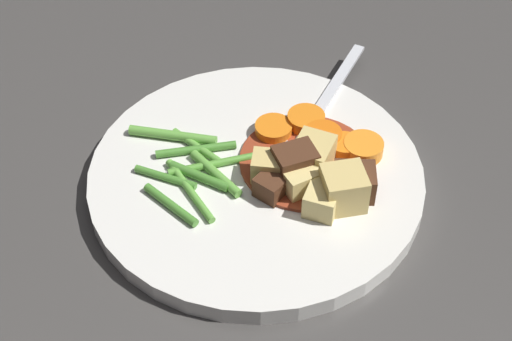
% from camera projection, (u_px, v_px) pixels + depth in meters
% --- Properties ---
extents(ground_plane, '(3.00, 3.00, 0.00)m').
position_uv_depth(ground_plane, '(256.00, 184.00, 0.63)').
color(ground_plane, '#423F3D').
extents(dinner_plate, '(0.28, 0.28, 0.02)m').
position_uv_depth(dinner_plate, '(256.00, 177.00, 0.63)').
color(dinner_plate, white).
rests_on(dinner_plate, ground_plane).
extents(stew_sauce, '(0.11, 0.11, 0.00)m').
position_uv_depth(stew_sauce, '(308.00, 164.00, 0.63)').
color(stew_sauce, '#93381E').
rests_on(stew_sauce, dinner_plate).
extents(carrot_slice_0, '(0.03, 0.03, 0.01)m').
position_uv_depth(carrot_slice_0, '(344.00, 147.00, 0.63)').
color(carrot_slice_0, orange).
rests_on(carrot_slice_0, dinner_plate).
extents(carrot_slice_1, '(0.04, 0.04, 0.01)m').
position_uv_depth(carrot_slice_1, '(306.00, 121.00, 0.65)').
color(carrot_slice_1, orange).
rests_on(carrot_slice_1, dinner_plate).
extents(carrot_slice_2, '(0.03, 0.03, 0.01)m').
position_uv_depth(carrot_slice_2, '(279.00, 157.00, 0.62)').
color(carrot_slice_2, orange).
rests_on(carrot_slice_2, dinner_plate).
extents(carrot_slice_3, '(0.04, 0.04, 0.01)m').
position_uv_depth(carrot_slice_3, '(364.00, 149.00, 0.63)').
color(carrot_slice_3, orange).
rests_on(carrot_slice_3, dinner_plate).
extents(carrot_slice_4, '(0.04, 0.04, 0.01)m').
position_uv_depth(carrot_slice_4, '(323.00, 138.00, 0.64)').
color(carrot_slice_4, orange).
rests_on(carrot_slice_4, dinner_plate).
extents(carrot_slice_5, '(0.05, 0.05, 0.01)m').
position_uv_depth(carrot_slice_5, '(274.00, 130.00, 0.65)').
color(carrot_slice_5, orange).
rests_on(carrot_slice_5, dinner_plate).
extents(potato_chunk_0, '(0.03, 0.03, 0.03)m').
position_uv_depth(potato_chunk_0, '(343.00, 189.00, 0.59)').
color(potato_chunk_0, '#DBBC6B').
rests_on(potato_chunk_0, dinner_plate).
extents(potato_chunk_1, '(0.03, 0.03, 0.02)m').
position_uv_depth(potato_chunk_1, '(301.00, 180.00, 0.60)').
color(potato_chunk_1, '#E5CC7A').
rests_on(potato_chunk_1, dinner_plate).
extents(potato_chunk_2, '(0.04, 0.05, 0.03)m').
position_uv_depth(potato_chunk_2, '(313.00, 156.00, 0.61)').
color(potato_chunk_2, '#DBBC6B').
rests_on(potato_chunk_2, dinner_plate).
extents(potato_chunk_3, '(0.04, 0.04, 0.02)m').
position_uv_depth(potato_chunk_3, '(322.00, 200.00, 0.58)').
color(potato_chunk_3, '#E5CC7A').
rests_on(potato_chunk_3, dinner_plate).
extents(potato_chunk_4, '(0.03, 0.03, 0.02)m').
position_uv_depth(potato_chunk_4, '(267.00, 168.00, 0.61)').
color(potato_chunk_4, '#DBBC6B').
rests_on(potato_chunk_4, dinner_plate).
extents(meat_chunk_0, '(0.03, 0.03, 0.02)m').
position_uv_depth(meat_chunk_0, '(273.00, 185.00, 0.60)').
color(meat_chunk_0, '#4C2B19').
rests_on(meat_chunk_0, dinner_plate).
extents(meat_chunk_1, '(0.04, 0.03, 0.03)m').
position_uv_depth(meat_chunk_1, '(295.00, 164.00, 0.61)').
color(meat_chunk_1, '#4C2B19').
rests_on(meat_chunk_1, dinner_plate).
extents(meat_chunk_2, '(0.04, 0.04, 0.02)m').
position_uv_depth(meat_chunk_2, '(354.00, 182.00, 0.60)').
color(meat_chunk_2, '#4C2B19').
rests_on(meat_chunk_2, dinner_plate).
extents(green_bean_0, '(0.03, 0.06, 0.01)m').
position_uv_depth(green_bean_0, '(215.00, 173.00, 0.61)').
color(green_bean_0, '#66AD42').
rests_on(green_bean_0, dinner_plate).
extents(green_bean_1, '(0.05, 0.04, 0.01)m').
position_uv_depth(green_bean_1, '(166.00, 177.00, 0.61)').
color(green_bean_1, '#4C8E33').
rests_on(green_bean_1, dinner_plate).
extents(green_bean_2, '(0.07, 0.04, 0.01)m').
position_uv_depth(green_bean_2, '(173.00, 135.00, 0.65)').
color(green_bean_2, '#66AD42').
rests_on(green_bean_2, dinner_plate).
extents(green_bean_3, '(0.04, 0.05, 0.01)m').
position_uv_depth(green_bean_3, '(171.00, 205.00, 0.59)').
color(green_bean_3, '#4C8E33').
rests_on(green_bean_3, dinner_plate).
extents(green_bean_4, '(0.07, 0.01, 0.01)m').
position_uv_depth(green_bean_4, '(211.00, 164.00, 0.62)').
color(green_bean_4, '#599E38').
rests_on(green_bean_4, dinner_plate).
extents(green_bean_5, '(0.03, 0.07, 0.01)m').
position_uv_depth(green_bean_5, '(190.00, 190.00, 0.60)').
color(green_bean_5, '#66AD42').
rests_on(green_bean_5, dinner_plate).
extents(green_bean_6, '(0.07, 0.01, 0.01)m').
position_uv_depth(green_bean_6, '(196.00, 149.00, 0.63)').
color(green_bean_6, '#4C8E33').
rests_on(green_bean_6, dinner_plate).
extents(green_bean_7, '(0.05, 0.04, 0.01)m').
position_uv_depth(green_bean_7, '(199.00, 174.00, 0.61)').
color(green_bean_7, '#4C8E33').
rests_on(green_bean_7, dinner_plate).
extents(green_bean_8, '(0.04, 0.05, 0.01)m').
position_uv_depth(green_bean_8, '(197.00, 147.00, 0.64)').
color(green_bean_8, '#66AD42').
rests_on(green_bean_8, dinner_plate).
extents(fork, '(0.12, 0.15, 0.00)m').
position_uv_depth(fork, '(323.00, 104.00, 0.68)').
color(fork, silver).
rests_on(fork, dinner_plate).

